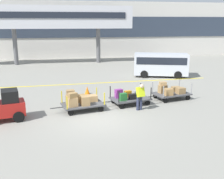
% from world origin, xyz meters
% --- Properties ---
extents(ground_plane, '(120.00, 120.00, 0.00)m').
position_xyz_m(ground_plane, '(0.00, 0.00, 0.00)').
color(ground_plane, gray).
extents(apron_lead_line, '(21.48, 0.85, 0.01)m').
position_xyz_m(apron_lead_line, '(0.07, 8.43, 0.00)').
color(apron_lead_line, yellow).
rests_on(apron_lead_line, ground_plane).
extents(terminal_building, '(61.78, 2.51, 7.68)m').
position_xyz_m(terminal_building, '(0.00, 25.98, 3.85)').
color(terminal_building, beige).
rests_on(terminal_building, ground_plane).
extents(jet_bridge, '(19.82, 3.00, 6.75)m').
position_xyz_m(jet_bridge, '(-3.78, 19.99, 5.40)').
color(jet_bridge, silver).
rests_on(jet_bridge, ground_plane).
extents(baggage_tug, '(2.28, 1.60, 1.58)m').
position_xyz_m(baggage_tug, '(-4.71, 0.73, 0.75)').
color(baggage_tug, red).
rests_on(baggage_tug, ground_plane).
extents(baggage_cart_lead, '(3.09, 1.85, 1.20)m').
position_xyz_m(baggage_cart_lead, '(-0.77, 1.61, 0.58)').
color(baggage_cart_lead, '#4C4C4F').
rests_on(baggage_cart_lead, ground_plane).
extents(baggage_cart_middle, '(3.09, 1.85, 1.10)m').
position_xyz_m(baggage_cart_middle, '(2.22, 2.27, 0.46)').
color(baggage_cart_middle, '#4C4C4F').
rests_on(baggage_cart_middle, ground_plane).
extents(baggage_cart_tail, '(3.09, 1.85, 1.13)m').
position_xyz_m(baggage_cart_tail, '(5.18, 2.84, 0.51)').
color(baggage_cart_tail, '#4C4C4F').
rests_on(baggage_cart_tail, ground_plane).
extents(baggage_handler, '(0.49, 0.50, 1.56)m').
position_xyz_m(baggage_handler, '(2.56, 1.03, 0.87)').
color(baggage_handler, '#2D334C').
rests_on(baggage_handler, ground_plane).
extents(shuttle_van, '(5.15, 3.27, 2.10)m').
position_xyz_m(shuttle_van, '(7.24, 10.19, 1.23)').
color(shuttle_van, silver).
rests_on(shuttle_van, ground_plane).
extents(safety_cone_near, '(0.36, 0.36, 0.55)m').
position_xyz_m(safety_cone_near, '(-0.05, 5.13, 0.28)').
color(safety_cone_near, orange).
rests_on(safety_cone_near, ground_plane).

